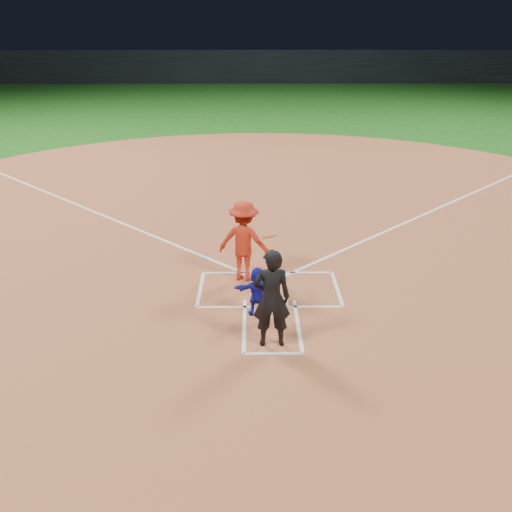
{
  "coord_description": "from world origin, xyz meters",
  "views": [
    {
      "loc": [
        -0.4,
        -11.95,
        5.76
      ],
      "look_at": [
        -0.3,
        -0.4,
        1.0
      ],
      "focal_mm": 40.0,
      "sensor_mm": 36.0,
      "label": 1
    }
  ],
  "objects_px": {
    "home_plate": "(269,288)",
    "umpire": "(271,298)",
    "catcher": "(257,291)",
    "batter_at_plate": "(244,241)"
  },
  "relations": [
    {
      "from": "umpire",
      "to": "home_plate",
      "type": "bearing_deg",
      "value": -94.64
    },
    {
      "from": "home_plate",
      "to": "umpire",
      "type": "relative_size",
      "value": 0.31
    },
    {
      "from": "home_plate",
      "to": "umpire",
      "type": "height_order",
      "value": "umpire"
    },
    {
      "from": "catcher",
      "to": "batter_at_plate",
      "type": "bearing_deg",
      "value": -82.4
    },
    {
      "from": "home_plate",
      "to": "umpire",
      "type": "bearing_deg",
      "value": 89.33
    },
    {
      "from": "home_plate",
      "to": "catcher",
      "type": "bearing_deg",
      "value": 77.26
    },
    {
      "from": "umpire",
      "to": "catcher",
      "type": "bearing_deg",
      "value": -82.49
    },
    {
      "from": "home_plate",
      "to": "batter_at_plate",
      "type": "xyz_separation_m",
      "value": [
        -0.57,
        0.57,
        0.96
      ]
    },
    {
      "from": "home_plate",
      "to": "batter_at_plate",
      "type": "distance_m",
      "value": 1.26
    },
    {
      "from": "home_plate",
      "to": "catcher",
      "type": "relative_size",
      "value": 0.57
    }
  ]
}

